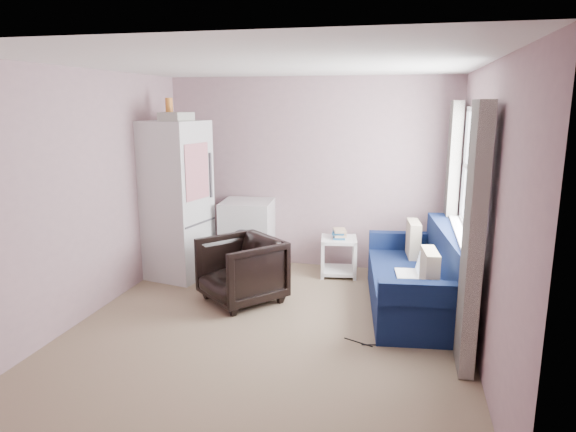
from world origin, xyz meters
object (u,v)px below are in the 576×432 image
Objects in this scene: washing_machine at (248,234)px; sofa at (420,281)px; armchair at (241,267)px; fridge at (177,199)px; side_table at (339,253)px.

sofa is (2.20, -0.93, -0.16)m from washing_machine.
armchair is 1.36m from fridge.
washing_machine is at bearing 179.85° from side_table.
washing_machine is (0.75, 0.49, -0.52)m from fridge.
washing_machine is 1.23m from side_table.
armchair is at bearing 179.56° from sofa.
side_table is at bearing 91.84° from armchair.
fridge is (-1.04, 0.64, 0.60)m from armchair.
armchair is at bearing -81.49° from washing_machine.
armchair is 1.93m from sofa.
sofa is at bearing 3.39° from fridge.
fridge reaches higher than side_table.
sofa is (1.92, 0.20, -0.08)m from armchair.
washing_machine is at bearing 145.18° from armchair.
armchair is 0.87× the size of washing_machine.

